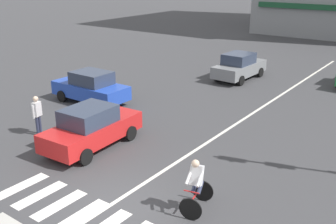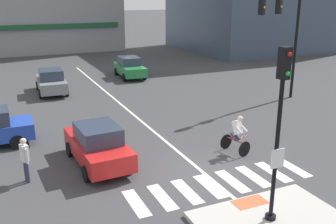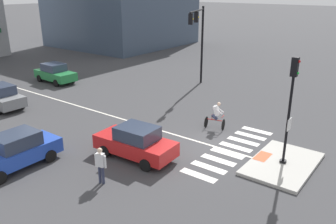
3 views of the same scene
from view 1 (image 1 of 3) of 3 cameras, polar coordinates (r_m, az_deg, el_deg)
ground_plane at (r=11.91m, az=-7.92°, el=-13.49°), size 300.00×300.00×0.00m
crosswalk_stripe_a at (r=13.67m, az=-20.24°, el=-9.90°), size 0.44×1.80×0.01m
crosswalk_stripe_b at (r=13.00m, az=-17.92°, el=-11.25°), size 0.44×1.80×0.01m
crosswalk_stripe_c at (r=12.35m, az=-15.31°, el=-12.72°), size 0.44×1.80×0.01m
crosswalk_stripe_d at (r=11.74m, az=-12.40°, el=-14.32°), size 0.44×1.80×0.01m
lane_centre_line at (r=19.60m, az=12.33°, el=-0.00°), size 0.14×28.00×0.01m
car_grey_westbound_distant at (r=25.20m, az=10.19°, el=6.48°), size 1.96×4.16×1.64m
car_blue_cross_left at (r=20.71m, az=-11.03°, el=3.52°), size 4.10×1.85×1.64m
car_red_westbound_near at (r=15.44m, az=-10.93°, el=-2.18°), size 2.01×4.18×1.64m
cyclist at (r=11.24m, az=4.11°, el=-10.28°), size 0.89×1.21×1.68m
pedestrian_at_curb_left at (r=17.11m, az=-18.30°, el=-0.03°), size 0.31×0.53×1.67m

